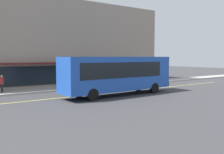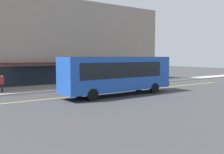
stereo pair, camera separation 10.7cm
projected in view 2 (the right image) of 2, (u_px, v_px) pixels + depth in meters
ground at (106, 93)px, 24.11m from camera, size 120.00×120.00×0.00m
sidewalk at (80, 87)px, 28.23m from camera, size 80.00×2.56×0.15m
lane_centre_stripe at (106, 93)px, 24.11m from camera, size 36.00×0.16×0.01m
storefront_building at (50, 45)px, 32.43m from camera, size 27.73×10.77×10.09m
bus at (119, 73)px, 22.80m from camera, size 11.20×2.87×3.50m
traffic_light at (94, 65)px, 28.18m from camera, size 0.30×0.52×3.20m
pedestrian_by_curb at (143, 75)px, 32.77m from camera, size 0.34×0.34×1.71m
pedestrian_near_storefront at (2, 82)px, 23.49m from camera, size 0.34×0.34×1.64m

